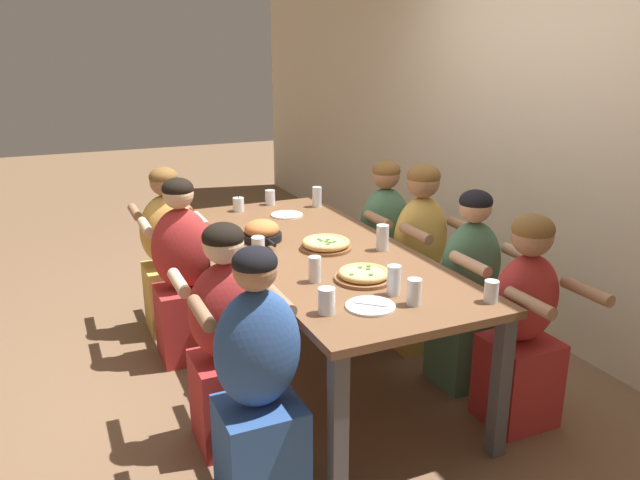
{
  "coord_description": "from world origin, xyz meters",
  "views": [
    {
      "loc": [
        3.1,
        -1.39,
        1.87
      ],
      "look_at": [
        0.0,
        0.0,
        0.81
      ],
      "focal_mm": 35.0,
      "sensor_mm": 36.0,
      "label": 1
    }
  ],
  "objects": [
    {
      "name": "diner_near_left",
      "position": [
        -0.92,
        -0.7,
        0.51
      ],
      "size": [
        0.51,
        0.4,
        1.13
      ],
      "rotation": [
        0.0,
        0.0,
        1.57
      ],
      "color": "gold",
      "rests_on": "ground"
    },
    {
      "name": "diner_near_midleft",
      "position": [
        -0.47,
        -0.7,
        0.52
      ],
      "size": [
        0.51,
        0.4,
        1.14
      ],
      "rotation": [
        0.0,
        0.0,
        1.57
      ],
      "color": "#B22D2D",
      "rests_on": "ground"
    },
    {
      "name": "dining_table",
      "position": [
        0.0,
        0.0,
        0.69
      ],
      "size": [
        2.35,
        0.96,
        0.76
      ],
      "color": "brown",
      "rests_on": "ground"
    },
    {
      "name": "cocktail_glass_blue",
      "position": [
        -1.0,
        -0.18,
        0.8
      ],
      "size": [
        0.08,
        0.08,
        0.12
      ],
      "color": "silver",
      "rests_on": "dining_table"
    },
    {
      "name": "drinking_glass_i",
      "position": [
        -1.09,
        0.09,
        0.81
      ],
      "size": [
        0.07,
        0.07,
        0.11
      ],
      "color": "silver",
      "rests_on": "dining_table"
    },
    {
      "name": "drinking_glass_e",
      "position": [
        0.91,
        0.05,
        0.82
      ],
      "size": [
        0.07,
        0.07,
        0.12
      ],
      "color": "silver",
      "rests_on": "dining_table"
    },
    {
      "name": "drinking_glass_j",
      "position": [
        -0.02,
        -0.37,
        0.81
      ],
      "size": [
        0.07,
        0.07,
        0.11
      ],
      "color": "silver",
      "rests_on": "dining_table"
    },
    {
      "name": "drinking_glass_a",
      "position": [
        0.47,
        -0.24,
        0.82
      ],
      "size": [
        0.06,
        0.06,
        0.13
      ],
      "color": "silver",
      "rests_on": "dining_table"
    },
    {
      "name": "drinking_glass_b",
      "position": [
        1.03,
        0.39,
        0.8
      ],
      "size": [
        0.07,
        0.07,
        0.1
      ],
      "color": "silver",
      "rests_on": "dining_table"
    },
    {
      "name": "drinking_glass_h",
      "position": [
        0.17,
        0.31,
        0.83
      ],
      "size": [
        0.07,
        0.07,
        0.15
      ],
      "color": "silver",
      "rests_on": "dining_table"
    },
    {
      "name": "drinking_glass_d",
      "position": [
        0.07,
        -0.39,
        0.83
      ],
      "size": [
        0.07,
        0.07,
        0.13
      ],
      "color": "silver",
      "rests_on": "dining_table"
    },
    {
      "name": "diner_far_center",
      "position": [
        -0.02,
        0.7,
        0.55
      ],
      "size": [
        0.51,
        0.4,
        1.19
      ],
      "rotation": [
        0.0,
        0.0,
        -1.57
      ],
      "color": "gold",
      "rests_on": "ground"
    },
    {
      "name": "empty_plate_b",
      "position": [
        -0.75,
        0.08,
        0.77
      ],
      "size": [
        0.22,
        0.22,
        0.02
      ],
      "color": "white",
      "rests_on": "dining_table"
    },
    {
      "name": "drinking_glass_g",
      "position": [
        0.84,
        -0.34,
        0.82
      ],
      "size": [
        0.08,
        0.08,
        0.12
      ],
      "color": "silver",
      "rests_on": "dining_table"
    },
    {
      "name": "diner_far_midright",
      "position": [
        0.49,
        0.7,
        0.51
      ],
      "size": [
        0.51,
        0.4,
        1.14
      ],
      "rotation": [
        0.0,
        0.0,
        -1.57
      ],
      "color": "#477556",
      "rests_on": "ground"
    },
    {
      "name": "pizza_board_second",
      "position": [
        0.55,
        -0.01,
        0.79
      ],
      "size": [
        0.29,
        0.29,
        0.05
      ],
      "color": "brown",
      "rests_on": "dining_table"
    },
    {
      "name": "skillet_bowl",
      "position": [
        -0.28,
        -0.25,
        0.81
      ],
      "size": [
        0.34,
        0.24,
        0.13
      ],
      "color": "black",
      "rests_on": "dining_table"
    },
    {
      "name": "ground_plane",
      "position": [
        0.0,
        0.0,
        0.0
      ],
      "size": [
        18.0,
        18.0,
        0.0
      ],
      "primitive_type": "plane",
      "color": "brown",
      "rests_on": "ground"
    },
    {
      "name": "drinking_glass_c",
      "position": [
        -0.89,
        0.38,
        0.82
      ],
      "size": [
        0.07,
        0.07,
        0.14
      ],
      "color": "silver",
      "rests_on": "dining_table"
    },
    {
      "name": "diner_far_midleft",
      "position": [
        -0.47,
        0.7,
        0.52
      ],
      "size": [
        0.51,
        0.4,
        1.14
      ],
      "rotation": [
        0.0,
        0.0,
        -1.57
      ],
      "color": "#477556",
      "rests_on": "ground"
    },
    {
      "name": "empty_plate_a",
      "position": [
        0.86,
        -0.14,
        0.77
      ],
      "size": [
        0.22,
        0.22,
        0.02
      ],
      "color": "white",
      "rests_on": "dining_table"
    },
    {
      "name": "drinking_glass_f",
      "position": [
        0.77,
        0.03,
        0.83
      ],
      "size": [
        0.07,
        0.07,
        0.14
      ],
      "color": "silver",
      "rests_on": "dining_table"
    },
    {
      "name": "pizza_board_main",
      "position": [
        0.03,
        0.02,
        0.79
      ],
      "size": [
        0.29,
        0.29,
        0.06
      ],
      "color": "brown",
      "rests_on": "dining_table"
    },
    {
      "name": "diner_near_right",
      "position": [
        0.94,
        -0.7,
        0.52
      ],
      "size": [
        0.51,
        0.4,
        1.14
      ],
      "rotation": [
        0.0,
        0.0,
        1.57
      ],
      "color": "#2D5193",
      "rests_on": "ground"
    },
    {
      "name": "diner_far_right",
      "position": [
        0.93,
        0.7,
        0.51
      ],
      "size": [
        0.51,
        0.4,
        1.11
      ],
      "rotation": [
        0.0,
        0.0,
        -1.57
      ],
      "color": "#B22D2D",
      "rests_on": "ground"
    },
    {
      "name": "restaurant_back_panel",
      "position": [
        0.0,
        1.56,
        1.6
      ],
      "size": [
        10.0,
        0.06,
        3.2
      ],
      "primitive_type": "cube",
      "color": "beige",
      "rests_on": "ground"
    },
    {
      "name": "diner_near_midright",
      "position": [
        0.49,
        -0.7,
        0.51
      ],
      "size": [
        0.51,
        0.4,
        1.12
      ],
      "rotation": [
        0.0,
        0.0,
        1.57
      ],
      "color": "#B22D2D",
      "rests_on": "ground"
    }
  ]
}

